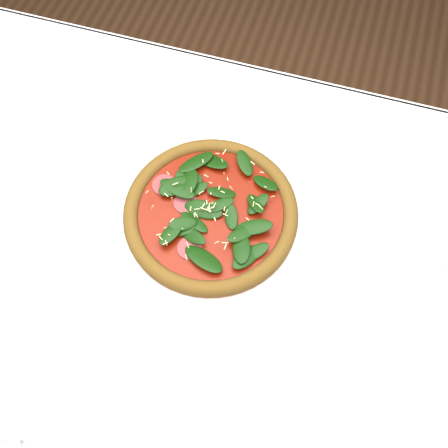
% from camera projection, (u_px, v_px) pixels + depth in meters
% --- Properties ---
extents(ground, '(6.00, 6.00, 0.00)m').
position_uv_depth(ground, '(197.00, 345.00, 1.48)').
color(ground, brown).
rests_on(ground, ground).
extents(dining_table, '(1.21, 0.81, 0.75)m').
position_uv_depth(dining_table, '(179.00, 265.00, 0.90)').
color(dining_table, white).
rests_on(dining_table, ground).
extents(plate, '(0.33, 0.33, 0.01)m').
position_uv_depth(plate, '(211.00, 217.00, 0.82)').
color(plate, silver).
rests_on(plate, dining_table).
extents(pizza, '(0.35, 0.35, 0.04)m').
position_uv_depth(pizza, '(211.00, 212.00, 0.80)').
color(pizza, brown).
rests_on(pizza, plate).
extents(napkin, '(0.18, 0.13, 0.01)m').
position_uv_depth(napkin, '(16.00, 411.00, 0.69)').
color(napkin, white).
rests_on(napkin, dining_table).
extents(fork, '(0.09, 0.14, 0.00)m').
position_uv_depth(fork, '(13.00, 390.00, 0.69)').
color(fork, silver).
rests_on(fork, napkin).
extents(saucer_far, '(0.15, 0.15, 0.01)m').
position_uv_depth(saucer_far, '(430.00, 224.00, 0.82)').
color(saucer_far, silver).
rests_on(saucer_far, dining_table).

